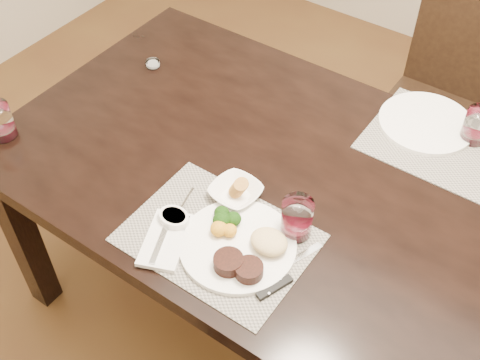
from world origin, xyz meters
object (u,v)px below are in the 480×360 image
Objects in this scene: dinner_plate at (242,246)px; steak_knife at (281,280)px; far_plate at (426,123)px; wine_glass_near at (297,220)px; cracker_bowl at (236,192)px; chair_far at (447,94)px.

dinner_plate reaches higher than steak_knife.
wine_glass_near is at bearing -100.36° from far_plate.
dinner_plate is at bearing -50.11° from cracker_bowl.
dinner_plate is at bearing -122.18° from wine_glass_near.
chair_far is 3.97× the size of steak_knife.
dinner_plate is at bearing -95.35° from chair_far.
cracker_bowl is 0.50× the size of far_plate.
dinner_plate is 1.29× the size of steak_knife.
chair_far reaches higher than cracker_bowl.
cracker_bowl is 0.20m from wine_glass_near.
chair_far reaches higher than far_plate.
wine_glass_near is at bearing -3.49° from cracker_bowl.
cracker_bowl is (-0.24, 0.16, 0.01)m from steak_knife.
far_plate is (0.07, -0.51, 0.26)m from chair_far.
chair_far is 3.16× the size of far_plate.
steak_knife is 2.07× the size of wine_glass_near.
wine_glass_near reaches higher than far_plate.
chair_far is at bearing 77.99° from cracker_bowl.
steak_knife is (0.13, -0.02, -0.01)m from dinner_plate.
cracker_bowl is at bearing 167.22° from steak_knife.
cracker_bowl is at bearing 176.51° from wine_glass_near.
wine_glass_near reaches higher than cracker_bowl.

